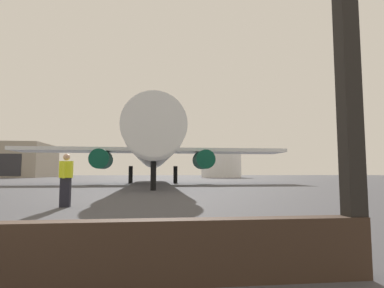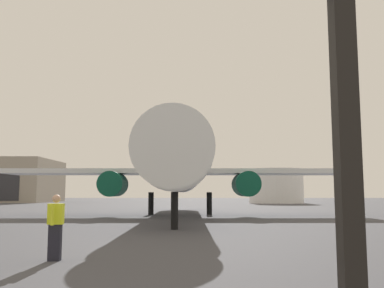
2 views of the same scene
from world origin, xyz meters
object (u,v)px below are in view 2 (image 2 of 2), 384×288
airplane (180,167)px  ground_crew_worker (55,226)px  distant_hangar (1,181)px  fuel_storage_tank (276,186)px

airplane → ground_crew_worker: airplane is taller
airplane → ground_crew_worker: 21.83m
airplane → ground_crew_worker: (-2.86, -21.45, -2.84)m
airplane → ground_crew_worker: size_ratio=17.93×
distant_hangar → airplane: bearing=-54.8°
ground_crew_worker → fuel_storage_tank: (18.96, 63.63, 2.08)m
distant_hangar → fuel_storage_tank: 53.29m
ground_crew_worker → fuel_storage_tank: bearing=73.4°
airplane → fuel_storage_tank: 45.15m
ground_crew_worker → distant_hangar: size_ratio=0.09×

